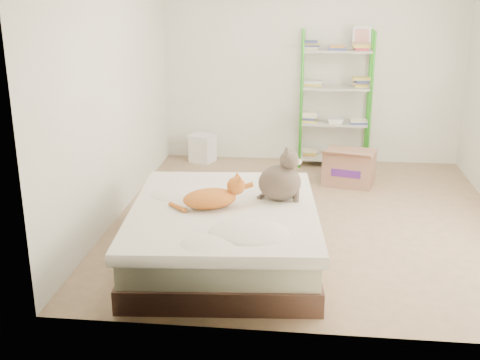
# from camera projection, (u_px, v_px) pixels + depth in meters

# --- Properties ---
(room) EXTENTS (3.81, 4.21, 2.61)m
(room) POSITION_uv_depth(u_px,v_px,m) (313.00, 88.00, 5.61)
(room) COLOR tan
(room) RESTS_ON ground
(bed) EXTENTS (1.67, 2.02, 0.48)m
(bed) POSITION_uv_depth(u_px,v_px,m) (224.00, 234.00, 5.02)
(bed) COLOR #4F3023
(bed) RESTS_ON ground
(orange_cat) EXTENTS (0.59, 0.44, 0.21)m
(orange_cat) POSITION_uv_depth(u_px,v_px,m) (210.00, 196.00, 4.88)
(orange_cat) COLOR orange
(orange_cat) RESTS_ON bed
(grey_cat) EXTENTS (0.42, 0.36, 0.44)m
(grey_cat) POSITION_uv_depth(u_px,v_px,m) (280.00, 175.00, 5.04)
(grey_cat) COLOR brown
(grey_cat) RESTS_ON bed
(shelf_unit) EXTENTS (0.88, 0.36, 1.74)m
(shelf_unit) POSITION_uv_depth(u_px,v_px,m) (336.00, 100.00, 7.50)
(shelf_unit) COLOR green
(shelf_unit) RESTS_ON ground
(cardboard_box) EXTENTS (0.65, 0.64, 0.45)m
(cardboard_box) POSITION_uv_depth(u_px,v_px,m) (349.00, 167.00, 6.98)
(cardboard_box) COLOR #87624B
(cardboard_box) RESTS_ON ground
(white_bin) EXTENTS (0.39, 0.37, 0.36)m
(white_bin) POSITION_uv_depth(u_px,v_px,m) (203.00, 148.00, 7.85)
(white_bin) COLOR white
(white_bin) RESTS_ON ground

